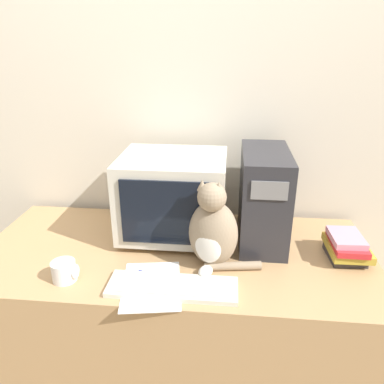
{
  "coord_description": "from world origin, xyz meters",
  "views": [
    {
      "loc": [
        0.21,
        -0.99,
        1.58
      ],
      "look_at": [
        0.07,
        0.41,
        1.0
      ],
      "focal_mm": 35.0,
      "sensor_mm": 36.0,
      "label": 1
    }
  ],
  "objects_px": {
    "crt_monitor": "(173,196)",
    "keyboard": "(172,287)",
    "book_stack": "(346,246)",
    "pen": "(154,275)",
    "computer_tower": "(263,197)",
    "cat": "(213,231)",
    "mug": "(65,271)"
  },
  "relations": [
    {
      "from": "crt_monitor",
      "to": "keyboard",
      "type": "relative_size",
      "value": 0.97
    },
    {
      "from": "keyboard",
      "to": "book_stack",
      "type": "distance_m",
      "value": 0.73
    },
    {
      "from": "crt_monitor",
      "to": "pen",
      "type": "xyz_separation_m",
      "value": [
        -0.03,
        -0.33,
        -0.19
      ]
    },
    {
      "from": "computer_tower",
      "to": "cat",
      "type": "relative_size",
      "value": 1.11
    },
    {
      "from": "computer_tower",
      "to": "mug",
      "type": "distance_m",
      "value": 0.86
    },
    {
      "from": "keyboard",
      "to": "book_stack",
      "type": "relative_size",
      "value": 2.14
    },
    {
      "from": "crt_monitor",
      "to": "computer_tower",
      "type": "relative_size",
      "value": 1.12
    },
    {
      "from": "crt_monitor",
      "to": "book_stack",
      "type": "xyz_separation_m",
      "value": [
        0.73,
        -0.13,
        -0.14
      ]
    },
    {
      "from": "keyboard",
      "to": "cat",
      "type": "bearing_deg",
      "value": 52.06
    },
    {
      "from": "book_stack",
      "to": "mug",
      "type": "xyz_separation_m",
      "value": [
        -1.08,
        -0.26,
        -0.01
      ]
    },
    {
      "from": "computer_tower",
      "to": "book_stack",
      "type": "xyz_separation_m",
      "value": [
        0.34,
        -0.13,
        -0.15
      ]
    },
    {
      "from": "computer_tower",
      "to": "cat",
      "type": "distance_m",
      "value": 0.32
    },
    {
      "from": "keyboard",
      "to": "pen",
      "type": "height_order",
      "value": "keyboard"
    },
    {
      "from": "crt_monitor",
      "to": "cat",
      "type": "bearing_deg",
      "value": -50.87
    },
    {
      "from": "cat",
      "to": "mug",
      "type": "height_order",
      "value": "cat"
    },
    {
      "from": "crt_monitor",
      "to": "keyboard",
      "type": "distance_m",
      "value": 0.45
    },
    {
      "from": "book_stack",
      "to": "mug",
      "type": "bearing_deg",
      "value": -166.35
    },
    {
      "from": "computer_tower",
      "to": "book_stack",
      "type": "height_order",
      "value": "computer_tower"
    },
    {
      "from": "book_stack",
      "to": "mug",
      "type": "relative_size",
      "value": 2.3
    },
    {
      "from": "crt_monitor",
      "to": "book_stack",
      "type": "relative_size",
      "value": 2.08
    },
    {
      "from": "computer_tower",
      "to": "keyboard",
      "type": "xyz_separation_m",
      "value": [
        -0.34,
        -0.41,
        -0.19
      ]
    },
    {
      "from": "crt_monitor",
      "to": "computer_tower",
      "type": "distance_m",
      "value": 0.39
    },
    {
      "from": "computer_tower",
      "to": "book_stack",
      "type": "bearing_deg",
      "value": -21.04
    },
    {
      "from": "crt_monitor",
      "to": "cat",
      "type": "relative_size",
      "value": 1.25
    },
    {
      "from": "crt_monitor",
      "to": "mug",
      "type": "bearing_deg",
      "value": -132.22
    },
    {
      "from": "computer_tower",
      "to": "keyboard",
      "type": "relative_size",
      "value": 0.87
    },
    {
      "from": "pen",
      "to": "mug",
      "type": "distance_m",
      "value": 0.33
    },
    {
      "from": "computer_tower",
      "to": "pen",
      "type": "bearing_deg",
      "value": -141.75
    },
    {
      "from": "book_stack",
      "to": "pen",
      "type": "relative_size",
      "value": 1.7
    },
    {
      "from": "cat",
      "to": "book_stack",
      "type": "bearing_deg",
      "value": 25.55
    },
    {
      "from": "keyboard",
      "to": "cat",
      "type": "height_order",
      "value": "cat"
    },
    {
      "from": "crt_monitor",
      "to": "keyboard",
      "type": "height_order",
      "value": "crt_monitor"
    }
  ]
}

